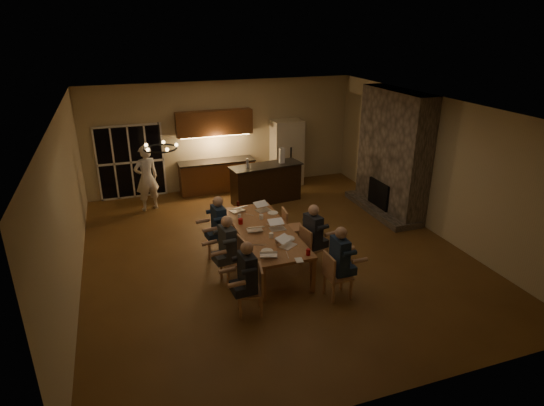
{
  "coord_description": "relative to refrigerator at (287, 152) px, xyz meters",
  "views": [
    {
      "loc": [
        -2.98,
        -8.5,
        4.77
      ],
      "look_at": [
        0.08,
        0.3,
        1.03
      ],
      "focal_mm": 30.0,
      "sensor_mm": 36.0,
      "label": 1
    }
  ],
  "objects": [
    {
      "name": "left_wall",
      "position": [
        -5.92,
        -4.15,
        0.6
      ],
      "size": [
        0.04,
        9.0,
        3.2
      ],
      "primitive_type": "cube",
      "color": "tan",
      "rests_on": "ground"
    },
    {
      "name": "laptop_b",
      "position": [
        -2.03,
        -5.4,
        -0.14
      ],
      "size": [
        0.42,
        0.41,
        0.23
      ],
      "primitive_type": null,
      "rotation": [
        0.0,
        0.0,
        0.58
      ],
      "color": "silver",
      "rests_on": "dining_table"
    },
    {
      "name": "person_left_far",
      "position": [
        -3.06,
        -3.97,
        -0.31
      ],
      "size": [
        0.66,
        0.66,
        1.38
      ],
      "primitive_type": null,
      "rotation": [
        0.0,
        0.0,
        -1.46
      ],
      "color": "navy",
      "rests_on": "ground"
    },
    {
      "name": "laptop_d",
      "position": [
        -1.96,
        -4.62,
        -0.14
      ],
      "size": [
        0.32,
        0.28,
        0.23
      ],
      "primitive_type": null,
      "rotation": [
        0.0,
        0.0,
        -0.01
      ],
      "color": "silver",
      "rests_on": "dining_table"
    },
    {
      "name": "bar_bottle",
      "position": [
        -1.64,
        -1.3,
        0.2
      ],
      "size": [
        0.08,
        0.08,
        0.24
      ],
      "primitive_type": "cylinder",
      "color": "#99999E",
      "rests_on": "bar_island"
    },
    {
      "name": "bar_blender",
      "position": [
        -0.62,
        -1.23,
        0.29
      ],
      "size": [
        0.14,
        0.14,
        0.43
      ],
      "primitive_type": "cube",
      "rotation": [
        0.0,
        0.0,
        -0.05
      ],
      "color": "silver",
      "rests_on": "bar_island"
    },
    {
      "name": "mug_front",
      "position": [
        -2.22,
        -4.95,
        -0.2
      ],
      "size": [
        0.09,
        0.09,
        0.1
      ],
      "primitive_type": "cylinder",
      "color": "white",
      "rests_on": "dining_table"
    },
    {
      "name": "chair_right_far",
      "position": [
        -1.38,
        -4.03,
        -0.55
      ],
      "size": [
        0.49,
        0.49,
        0.89
      ],
      "primitive_type": null,
      "rotation": [
        0.0,
        0.0,
        1.46
      ],
      "color": "tan",
      "rests_on": "ground"
    },
    {
      "name": "floor",
      "position": [
        -1.9,
        -4.15,
        -1.0
      ],
      "size": [
        9.0,
        9.0,
        0.0
      ],
      "primitive_type": "plane",
      "color": "brown",
      "rests_on": "ground"
    },
    {
      "name": "mug_back",
      "position": [
        -2.56,
        -3.82,
        -0.2
      ],
      "size": [
        0.07,
        0.07,
        0.1
      ],
      "primitive_type": "cylinder",
      "color": "white",
      "rests_on": "dining_table"
    },
    {
      "name": "laptop_f",
      "position": [
        -1.93,
        -3.57,
        -0.14
      ],
      "size": [
        0.37,
        0.34,
        0.23
      ],
      "primitive_type": null,
      "rotation": [
        0.0,
        0.0,
        0.22
      ],
      "color": "silver",
      "rests_on": "dining_table"
    },
    {
      "name": "bar_island",
      "position": [
        -1.1,
        -1.27,
        -0.46
      ],
      "size": [
        2.09,
        0.92,
        1.08
      ],
      "primitive_type": "cube",
      "rotation": [
        0.0,
        0.0,
        0.12
      ],
      "color": "black",
      "rests_on": "ground"
    },
    {
      "name": "right_wall",
      "position": [
        2.12,
        -4.15,
        0.6
      ],
      "size": [
        0.04,
        9.0,
        3.2
      ],
      "primitive_type": "cube",
      "color": "tan",
      "rests_on": "ground"
    },
    {
      "name": "plate_left",
      "position": [
        -2.48,
        -5.48,
        -0.24
      ],
      "size": [
        0.23,
        0.23,
        0.02
      ],
      "primitive_type": "cylinder",
      "color": "white",
      "rests_on": "dining_table"
    },
    {
      "name": "chair_left_mid",
      "position": [
        -3.06,
        -5.08,
        -0.55
      ],
      "size": [
        0.5,
        0.5,
        0.89
      ],
      "primitive_type": null,
      "rotation": [
        0.0,
        0.0,
        -1.43
      ],
      "color": "tan",
      "rests_on": "ground"
    },
    {
      "name": "back_wall",
      "position": [
        -1.9,
        0.37,
        0.6
      ],
      "size": [
        8.0,
        0.04,
        3.2
      ],
      "primitive_type": "cube",
      "color": "tan",
      "rests_on": "ground"
    },
    {
      "name": "notepad",
      "position": [
        -2.05,
        -5.99,
        -0.24
      ],
      "size": [
        0.16,
        0.21,
        0.01
      ],
      "primitive_type": "cube",
      "rotation": [
        0.0,
        0.0,
        -0.13
      ],
      "color": "white",
      "rests_on": "dining_table"
    },
    {
      "name": "mug_mid",
      "position": [
        -2.12,
        -4.0,
        -0.2
      ],
      "size": [
        0.09,
        0.09,
        0.1
      ],
      "primitive_type": "cylinder",
      "color": "white",
      "rests_on": "dining_table"
    },
    {
      "name": "standing_person",
      "position": [
        -4.28,
        -0.77,
        -0.11
      ],
      "size": [
        0.75,
        0.61,
        1.79
      ],
      "primitive_type": "imported",
      "rotation": [
        0.0,
        0.0,
        3.47
      ],
      "color": "white",
      "rests_on": "ground"
    },
    {
      "name": "person_right_near",
      "position": [
        -1.33,
        -6.17,
        -0.31
      ],
      "size": [
        0.61,
        0.61,
        1.38
      ],
      "primitive_type": null,
      "rotation": [
        0.0,
        0.0,
        1.58
      ],
      "color": "navy",
      "rests_on": "ground"
    },
    {
      "name": "french_doors",
      "position": [
        -4.6,
        0.32,
        0.05
      ],
      "size": [
        1.86,
        0.08,
        2.1
      ],
      "primitive_type": "cube",
      "color": "black",
      "rests_on": "ground"
    },
    {
      "name": "chandelier",
      "position": [
        -4.21,
        -4.91,
        1.75
      ],
      "size": [
        0.58,
        0.58,
        0.03
      ],
      "primitive_type": "torus",
      "color": "black",
      "rests_on": "ceiling"
    },
    {
      "name": "laptop_a",
      "position": [
        -2.5,
        -5.62,
        -0.14
      ],
      "size": [
        0.39,
        0.37,
        0.23
      ],
      "primitive_type": null,
      "rotation": [
        0.0,
        0.0,
        2.82
      ],
      "color": "silver",
      "rests_on": "dining_table"
    },
    {
      "name": "chair_left_far",
      "position": [
        -3.11,
        -3.95,
        -0.55
      ],
      "size": [
        0.52,
        0.52,
        0.89
      ],
      "primitive_type": null,
      "rotation": [
        0.0,
        0.0,
        -1.77
      ],
      "color": "tan",
      "rests_on": "ground"
    },
    {
      "name": "redcup_near",
      "position": [
        -1.81,
        -5.86,
        -0.19
      ],
      "size": [
        0.08,
        0.08,
        0.12
      ],
      "primitive_type": "cylinder",
      "color": "#AC0B0C",
      "rests_on": "dining_table"
    },
    {
      "name": "can_silver",
      "position": [
        -2.19,
        -5.2,
        -0.19
      ],
      "size": [
        0.06,
        0.06,
        0.12
      ],
      "primitive_type": "cylinder",
      "color": "#B2B2B7",
      "rests_on": "dining_table"
    },
    {
      "name": "chair_left_near",
      "position": [
        -3.04,
        -6.19,
        -0.55
      ],
      "size": [
        0.52,
        0.52,
        0.89
      ],
      "primitive_type": null,
      "rotation": [
        0.0,
        0.0,
        -1.77
      ],
      "color": "tan",
      "rests_on": "ground"
    },
    {
      "name": "person_left_mid",
      "position": [
        -3.13,
        -5.02,
        -0.31
      ],
      "size": [
        0.68,
        0.68,
        1.38
      ],
      "primitive_type": null,
      "rotation": [
        0.0,
        0.0,
        -1.43
      ],
      "color": "#3A4145",
      "rests_on": "ground"
    },
    {
      "name": "refrigerator",
      "position": [
        0.0,
        0.0,
        0.0
      ],
      "size": [
        0.9,
        0.68,
        2.0
      ],
      "primitive_type": "cube",
      "color": "beige",
      "rests_on": "ground"
    },
    {
      "name": "redcup_mid",
      "position": [
        -2.62,
        -4.11,
        -0.19
      ],
      "size": [
        0.1,
        0.1,
        0.12
      ],
      "primitive_type": "cylinder",
      "color": "#AC0B0C",
      "rests_on": "dining_table"
    },
    {
      "name": "laptop_c",
      "position": [
        -2.43,
        -4.52,
        -0.14
      ],
      "size": [
        0.34,
        0.3,
        0.23
      ],
      "primitive_type": null,
      "rotation": [
        0.0,
        0.0,
        3.07
      ],
      "color": "silver",
      "rests_on": "dining_table"
    },
    {
      "name": "chair_right_near",
      "position": [
        -1.37,
        -6.23,
        -0.55
      ],
      "size": [
        0.45,
        0.45,
        0.89
      ],
      "primitive_type": null,
      "rotation": [
        0.0,
        0.0,
        1.6
      ],
      "color": "tan",
      "rests_on": "ground"
    },
    {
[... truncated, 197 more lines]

